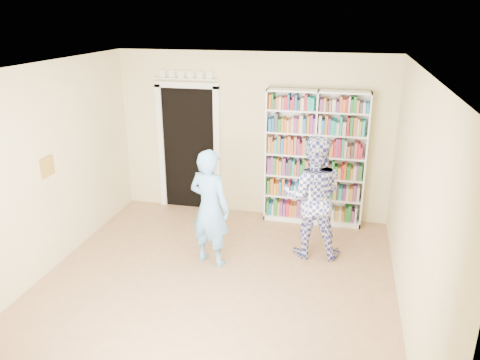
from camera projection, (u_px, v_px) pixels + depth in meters
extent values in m
plane|color=#8F6745|center=(212.00, 290.00, 5.84)|extent=(5.00, 5.00, 0.00)
plane|color=white|center=(207.00, 70.00, 4.92)|extent=(5.00, 5.00, 0.00)
plane|color=beige|center=(252.00, 136.00, 7.67)|extent=(4.50, 0.00, 4.50)
plane|color=beige|center=(37.00, 175.00, 5.85)|extent=(0.00, 5.00, 5.00)
plane|color=beige|center=(415.00, 207.00, 4.91)|extent=(0.00, 5.00, 5.00)
cube|color=white|center=(315.00, 159.00, 7.40)|extent=(1.57, 0.29, 2.16)
cube|color=white|center=(315.00, 159.00, 7.40)|extent=(0.02, 0.29, 2.16)
cube|color=black|center=(189.00, 150.00, 7.99)|extent=(0.90, 0.03, 2.10)
cube|color=white|center=(161.00, 148.00, 8.08)|extent=(0.10, 0.06, 2.20)
cube|color=white|center=(217.00, 152.00, 7.87)|extent=(0.10, 0.06, 2.20)
cube|color=white|center=(186.00, 85.00, 7.60)|extent=(1.10, 0.06, 0.10)
cube|color=white|center=(186.00, 79.00, 7.56)|extent=(1.10, 0.08, 0.02)
cube|color=brown|center=(47.00, 166.00, 6.02)|extent=(0.03, 0.25, 0.25)
imported|color=#67ABE6|center=(210.00, 208.00, 6.23)|extent=(0.68, 0.55, 1.62)
imported|color=#2F318F|center=(313.00, 197.00, 6.43)|extent=(0.89, 0.72, 1.75)
cube|color=white|center=(317.00, 191.00, 6.16)|extent=(0.21, 0.07, 0.31)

